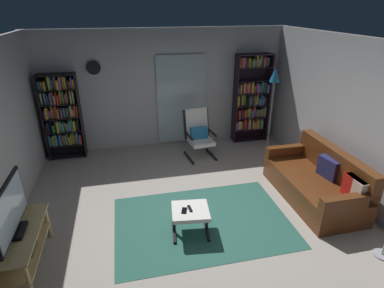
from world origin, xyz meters
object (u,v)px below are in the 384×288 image
at_px(leather_sofa, 318,183).
at_px(lounge_armchair, 199,132).
at_px(ottoman, 190,213).
at_px(tv_remote, 190,209).
at_px(bookshelf_near_sofa, 251,98).
at_px(wall_clock, 93,68).
at_px(cell_phone, 184,211).
at_px(bookshelf_near_tv, 62,114).
at_px(floor_lamp_by_shelf, 274,82).
at_px(tv_stand, 20,245).
at_px(television, 10,212).

height_order(leather_sofa, lounge_armchair, lounge_armchair).
xyz_separation_m(ottoman, tv_remote, (-0.00, 0.01, 0.08)).
relative_size(bookshelf_near_sofa, wall_clock, 7.04).
relative_size(cell_phone, wall_clock, 0.48).
height_order(bookshelf_near_tv, lounge_armchair, bookshelf_near_tv).
xyz_separation_m(bookshelf_near_sofa, lounge_armchair, (-1.39, -0.58, -0.50)).
distance_m(cell_phone, floor_lamp_by_shelf, 3.74).
bearing_deg(ottoman, bookshelf_near_sofa, 55.03).
distance_m(leather_sofa, tv_remote, 2.30).
relative_size(tv_stand, floor_lamp_by_shelf, 0.64).
bearing_deg(wall_clock, cell_phone, -68.90).
height_order(television, floor_lamp_by_shelf, floor_lamp_by_shelf).
distance_m(bookshelf_near_tv, ottoman, 3.70).
bearing_deg(ottoman, bookshelf_near_tv, 124.31).
relative_size(leather_sofa, lounge_armchair, 1.82).
relative_size(bookshelf_near_tv, tv_remote, 12.46).
xyz_separation_m(tv_stand, cell_phone, (2.08, 0.18, 0.05)).
xyz_separation_m(bookshelf_near_tv, wall_clock, (0.73, 0.17, 0.89)).
height_order(tv_stand, television, television).
distance_m(bookshelf_near_tv, bookshelf_near_sofa, 4.17).
height_order(tv_remote, wall_clock, wall_clock).
xyz_separation_m(bookshelf_near_sofa, tv_remote, (-2.12, -3.01, -0.63)).
bearing_deg(wall_clock, ottoman, -67.41).
distance_m(bookshelf_near_tv, cell_phone, 3.65).
height_order(leather_sofa, floor_lamp_by_shelf, floor_lamp_by_shelf).
bearing_deg(ottoman, tv_remote, 115.49).
xyz_separation_m(bookshelf_near_tv, bookshelf_near_sofa, (4.17, 0.01, 0.07)).
relative_size(ottoman, wall_clock, 1.99).
bearing_deg(television, tv_stand, 161.58).
bearing_deg(floor_lamp_by_shelf, television, -149.29).
height_order(tv_stand, ottoman, tv_stand).
distance_m(cell_phone, wall_clock, 3.72).
bearing_deg(tv_stand, leather_sofa, 7.14).
height_order(tv_stand, floor_lamp_by_shelf, floor_lamp_by_shelf).
bearing_deg(bookshelf_near_tv, cell_phone, -57.01).
bearing_deg(leather_sofa, wall_clock, 141.93).
bearing_deg(floor_lamp_by_shelf, wall_clock, 170.11).
bearing_deg(tv_stand, bookshelf_near_sofa, 36.81).
distance_m(tv_stand, bookshelf_near_tv, 3.26).
bearing_deg(wall_clock, tv_stand, -104.20).
xyz_separation_m(tv_stand, floor_lamp_by_shelf, (4.58, 2.72, 1.17)).
distance_m(tv_stand, ottoman, 2.18).
bearing_deg(leather_sofa, lounge_armchair, 126.73).
relative_size(bookshelf_near_sofa, floor_lamp_by_shelf, 1.13).
bearing_deg(bookshelf_near_tv, television, -92.14).
distance_m(floor_lamp_by_shelf, wall_clock, 3.80).
height_order(television, bookshelf_near_sofa, bookshelf_near_sofa).
xyz_separation_m(television, wall_clock, (0.85, 3.37, 1.00)).
bearing_deg(tv_remote, bookshelf_near_sofa, 50.71).
distance_m(bookshelf_near_tv, leather_sofa, 5.11).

